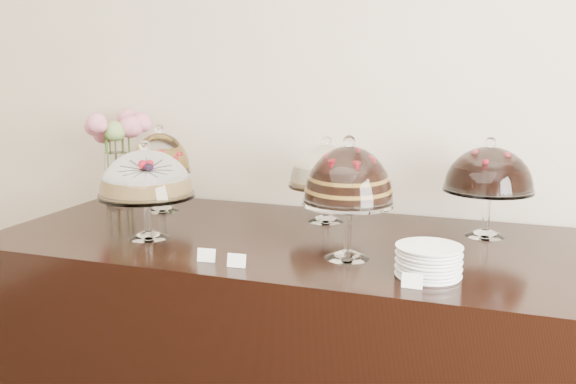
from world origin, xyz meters
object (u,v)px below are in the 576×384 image
(cake_stand_choco_layer, at_px, (349,180))
(cake_stand_fruit_tart, at_px, (160,157))
(cake_stand_cheesecake, at_px, (326,169))
(plate_stack, at_px, (429,261))
(flower_vase, at_px, (117,142))
(display_counter, at_px, (292,350))
(cake_stand_dark_choco, at_px, (489,173))
(cake_stand_sugar_sponge, at_px, (146,178))

(cake_stand_choco_layer, height_order, cake_stand_fruit_tart, cake_stand_choco_layer)
(cake_stand_choco_layer, height_order, cake_stand_cheesecake, cake_stand_choco_layer)
(plate_stack, bearing_deg, flower_vase, 157.33)
(display_counter, bearing_deg, plate_stack, -28.01)
(cake_stand_cheesecake, distance_m, plate_stack, 0.76)
(cake_stand_choco_layer, bearing_deg, cake_stand_dark_choco, 46.43)
(cake_stand_fruit_tart, bearing_deg, cake_stand_cheesecake, 4.37)
(cake_stand_sugar_sponge, xyz_separation_m, cake_stand_choco_layer, (0.75, 0.00, 0.04))
(cake_stand_cheesecake, height_order, cake_stand_fruit_tart, cake_stand_fruit_tart)
(cake_stand_cheesecake, distance_m, cake_stand_dark_choco, 0.63)
(cake_stand_cheesecake, bearing_deg, cake_stand_sugar_sponge, -139.85)
(display_counter, height_order, plate_stack, plate_stack)
(display_counter, distance_m, plate_stack, 0.78)
(cake_stand_dark_choco, bearing_deg, display_counter, -159.14)
(cake_stand_sugar_sponge, distance_m, flower_vase, 0.73)
(cake_stand_choco_layer, bearing_deg, plate_stack, -19.97)
(cake_stand_fruit_tart, relative_size, flower_vase, 0.89)
(cake_stand_fruit_tart, bearing_deg, flower_vase, 156.91)
(display_counter, xyz_separation_m, flower_vase, (-0.99, 0.35, 0.72))
(cake_stand_choco_layer, xyz_separation_m, cake_stand_dark_choco, (0.42, 0.44, -0.02))
(cake_stand_fruit_tart, relative_size, plate_stack, 1.93)
(cake_stand_dark_choco, height_order, cake_stand_fruit_tart, cake_stand_fruit_tart)
(plate_stack, bearing_deg, cake_stand_fruit_tart, 157.43)
(cake_stand_choco_layer, xyz_separation_m, plate_stack, (0.28, -0.10, -0.21))
(cake_stand_cheesecake, relative_size, cake_stand_fruit_tart, 0.93)
(cake_stand_sugar_sponge, bearing_deg, display_counter, 20.29)
(cake_stand_choco_layer, distance_m, cake_stand_fruit_tart, 1.02)
(display_counter, xyz_separation_m, cake_stand_sugar_sponge, (-0.50, -0.18, 0.68))
(display_counter, distance_m, cake_stand_choco_layer, 0.78)
(cake_stand_choco_layer, xyz_separation_m, flower_vase, (-1.24, 0.53, 0.01))
(display_counter, xyz_separation_m, cake_stand_fruit_tart, (-0.68, 0.22, 0.69))
(cake_stand_choco_layer, xyz_separation_m, cake_stand_fruit_tart, (-0.94, 0.40, -0.03))
(cake_stand_choco_layer, relative_size, cake_stand_fruit_tart, 1.09)
(cake_stand_choco_layer, height_order, cake_stand_dark_choco, cake_stand_choco_layer)
(cake_stand_choco_layer, distance_m, cake_stand_cheesecake, 0.51)
(cake_stand_cheesecake, bearing_deg, cake_stand_dark_choco, -1.86)
(cake_stand_sugar_sponge, height_order, cake_stand_dark_choco, cake_stand_dark_choco)
(display_counter, xyz_separation_m, cake_stand_dark_choco, (0.67, 0.26, 0.69))
(cake_stand_cheesecake, bearing_deg, cake_stand_fruit_tart, -175.63)
(cake_stand_choco_layer, relative_size, plate_stack, 2.10)
(flower_vase, bearing_deg, cake_stand_fruit_tart, -23.09)
(display_counter, relative_size, cake_stand_dark_choco, 5.94)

